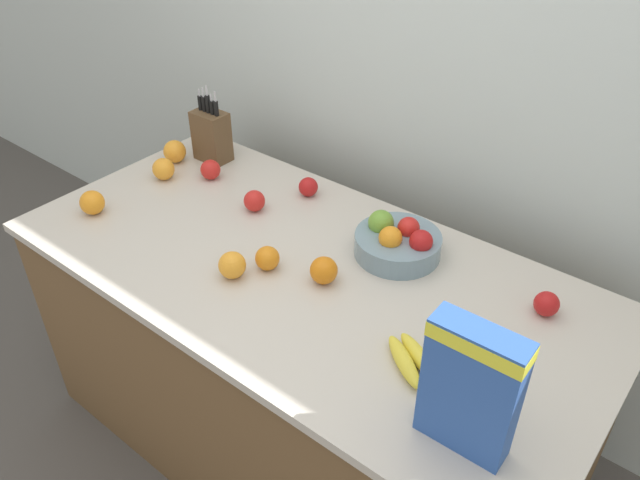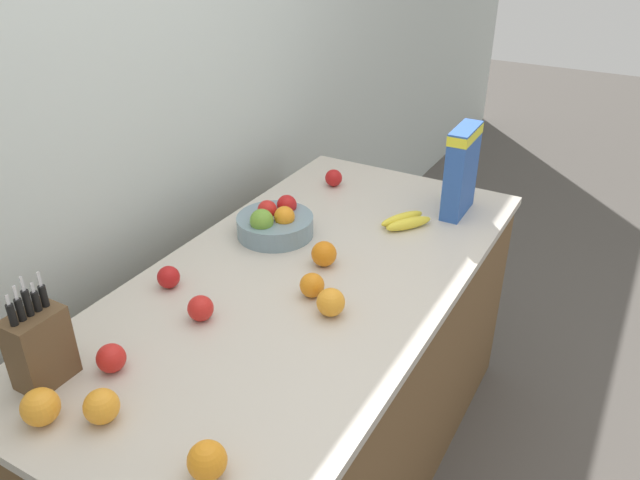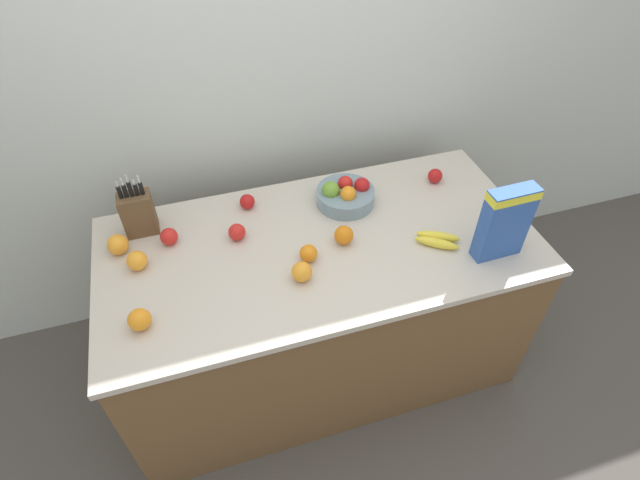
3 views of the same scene
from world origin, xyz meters
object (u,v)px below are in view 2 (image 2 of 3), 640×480
apple_rear (334,178)px  apple_middle (169,277)px  knife_block (40,347)px  orange_by_cereal (101,406)px  orange_mid_right (331,302)px  orange_front_center (312,285)px  apple_by_knife_block (201,308)px  orange_front_left (40,407)px  orange_front_right (324,254)px  fruit_bowl (275,223)px  banana_bunch (405,221)px  apple_front (111,358)px  cereal_box (461,168)px  orange_near_bowl (207,461)px

apple_rear → apple_middle: bearing=175.1°
knife_block → orange_by_cereal: size_ratio=3.69×
orange_mid_right → orange_front_center: bearing=59.5°
knife_block → apple_by_knife_block: knife_block is taller
orange_by_cereal → orange_front_center: size_ratio=1.10×
apple_by_knife_block → orange_front_left: 0.49m
apple_by_knife_block → orange_front_right: bearing=-20.2°
orange_by_cereal → orange_front_right: bearing=-7.2°
fruit_bowl → banana_bunch: size_ratio=1.34×
apple_rear → orange_front_center: (-0.74, -0.33, 0.00)m
apple_middle → orange_front_right: size_ratio=0.84×
banana_bunch → orange_by_cereal: bearing=169.3°
knife_block → apple_front: size_ratio=4.07×
banana_bunch → cereal_box: bearing=-31.5°
orange_by_cereal → orange_front_center: bearing=-13.6°
orange_front_left → orange_front_center: bearing=-20.5°
knife_block → fruit_bowl: bearing=-5.0°
fruit_bowl → apple_rear: size_ratio=3.83×
knife_block → apple_front: (0.11, -0.11, -0.07)m
apple_middle → orange_front_right: bearing=-45.3°
fruit_bowl → orange_front_right: bearing=-110.7°
apple_by_knife_block → orange_near_bowl: bearing=-139.5°
orange_mid_right → apple_by_knife_block: bearing=123.2°
fruit_bowl → orange_front_center: bearing=-131.1°
orange_mid_right → orange_front_left: (-0.69, 0.37, 0.00)m
fruit_bowl → knife_block: bearing=175.0°
apple_rear → orange_front_left: 1.49m
apple_front → orange_front_center: (0.54, -0.27, 0.00)m
apple_rear → orange_mid_right: 0.90m
orange_by_cereal → orange_front_left: bearing=121.5°
orange_near_bowl → orange_mid_right: 0.63m
cereal_box → orange_near_bowl: size_ratio=3.98×
apple_rear → orange_front_right: bearing=-154.4°
apple_front → orange_mid_right: size_ratio=0.90×
apple_rear → orange_by_cereal: 1.43m
apple_front → orange_mid_right: bearing=-37.2°
apple_middle → fruit_bowl: bearing=-12.7°
orange_front_right → apple_rear: bearing=25.6°
banana_bunch → apple_by_knife_block: (-0.81, 0.28, 0.02)m
knife_block → fruit_bowl: (0.92, -0.08, -0.06)m
orange_mid_right → orange_front_right: size_ratio=1.00×
orange_front_right → banana_bunch: bearing=-18.1°
apple_rear → orange_front_left: (-1.49, -0.05, 0.01)m
orange_mid_right → orange_front_center: size_ratio=1.11×
orange_by_cereal → apple_rear: bearing=6.7°
apple_by_knife_block → cereal_box: bearing=-21.9°
banana_bunch → fruit_bowl: bearing=127.3°
apple_front → apple_middle: bearing=20.2°
orange_by_cereal → orange_front_left: (-0.07, 0.12, 0.00)m
orange_mid_right → banana_bunch: bearing=2.3°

